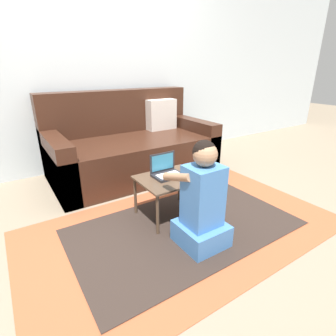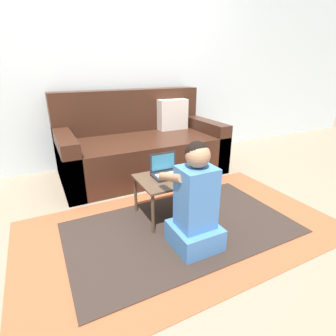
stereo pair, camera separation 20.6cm
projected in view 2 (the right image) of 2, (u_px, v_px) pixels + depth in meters
name	position (u px, v px, depth m)	size (l,w,h in m)	color
ground_plane	(173.00, 214.00, 2.17)	(16.00, 16.00, 0.00)	#7F705B
wall_back	(110.00, 57.00, 2.99)	(9.00, 0.06, 2.50)	silver
area_rug	(182.00, 228.00, 1.98)	(2.32, 1.34, 0.01)	#9E4C2D
couch	(140.00, 146.00, 2.99)	(1.75, 0.95, 0.90)	#381E14
laptop_desk	(169.00, 182.00, 2.05)	(0.49, 0.40, 0.34)	#4C3828
laptop	(166.00, 172.00, 2.06)	(0.23, 0.16, 0.17)	#232328
computer_mouse	(187.00, 171.00, 2.11)	(0.07, 0.09, 0.04)	#B2B7C1
person_seated	(195.00, 204.00, 1.68)	(0.30, 0.44, 0.74)	#3D70B2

